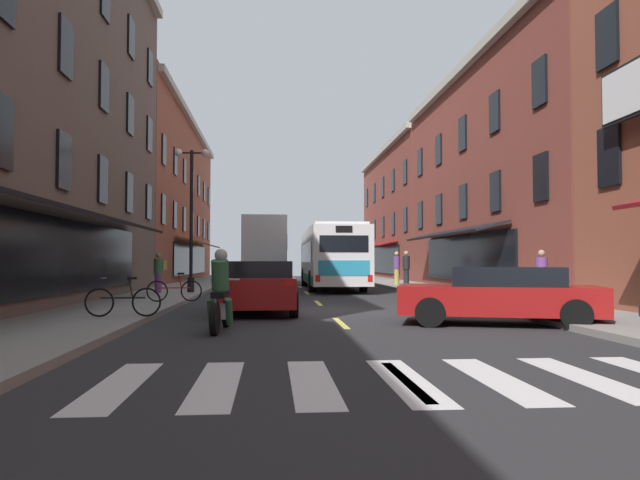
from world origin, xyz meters
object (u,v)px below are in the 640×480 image
transit_bus (331,257)px  bicycle_mid (123,301)px  sedan_far (264,271)px  motorcycle_rider (221,296)px  pedestrian_near (159,272)px  bicycle_near (174,290)px  pedestrian_mid (406,268)px  pedestrian_rear (397,267)px  pedestrian_far (542,275)px  sedan_near (260,286)px  street_lamp_twin (191,213)px  box_truck (264,252)px  sedan_mid (500,295)px

transit_bus → bicycle_mid: (-6.43, -16.42, -1.14)m
sedan_far → motorcycle_rider: (-0.45, -32.34, 0.01)m
bicycle_mid → pedestrian_near: bearing=96.3°
bicycle_near → motorcycle_rider: bearing=-73.7°
transit_bus → bicycle_mid: transit_bus is taller
pedestrian_mid → pedestrian_rear: pedestrian_rear is taller
pedestrian_far → sedan_near: bearing=132.2°
motorcycle_rider → sedan_far: bearing=89.2°
bicycle_mid → pedestrian_far: size_ratio=1.05×
bicycle_near → bicycle_mid: bearing=-93.7°
motorcycle_rider → street_lamp_twin: street_lamp_twin is taller
pedestrian_mid → pedestrian_far: bearing=71.6°
box_truck → pedestrian_far: bearing=-61.6°
sedan_mid → pedestrian_rear: size_ratio=2.57×
sedan_far → pedestrian_far: size_ratio=2.87×
transit_bus → street_lamp_twin: street_lamp_twin is taller
bicycle_near → pedestrian_near: pedestrian_near is taller
box_truck → bicycle_near: bearing=-99.7°
pedestrian_far → pedestrian_rear: bearing=37.7°
motorcycle_rider → pedestrian_rear: bearing=68.5°
box_truck → bicycle_mid: (-2.97, -20.46, -1.46)m
transit_bus → sedan_near: 14.50m
sedan_near → sedan_mid: bearing=-32.6°
sedan_mid → bicycle_near: sedan_mid is taller
box_truck → pedestrian_mid: (7.20, -4.93, -0.89)m
pedestrian_near → bicycle_near: bearing=159.2°
pedestrian_rear → pedestrian_mid: bearing=171.7°
bicycle_near → sedan_far: bearing=84.4°
sedan_near → bicycle_mid: bearing=-142.5°
sedan_far → street_lamp_twin: street_lamp_twin is taller
bicycle_mid → pedestrian_mid: (10.17, 15.53, 0.57)m
sedan_near → pedestrian_near: bearing=117.3°
bicycle_near → bicycle_mid: same height
pedestrian_near → pedestrian_far: bearing=-152.9°
pedestrian_mid → pedestrian_far: size_ratio=1.10×
bicycle_mid → pedestrian_rear: pedestrian_rear is taller
transit_bus → pedestrian_near: (-7.60, -5.87, -0.65)m
sedan_mid → bicycle_near: bearing=142.6°
sedan_far → pedestrian_mid: pedestrian_mid is taller
pedestrian_rear → bicycle_near: bearing=136.0°
pedestrian_mid → pedestrian_rear: bearing=-118.1°
box_truck → street_lamp_twin: street_lamp_twin is taller
bicycle_near → pedestrian_near: size_ratio=1.06×
transit_bus → pedestrian_far: (5.40, -12.38, -0.66)m
bicycle_near → box_truck: bearing=80.3°
sedan_far → pedestrian_far: pedestrian_far is taller
bicycle_near → pedestrian_mid: bearing=46.6°
sedan_far → pedestrian_rear: pedestrian_rear is taller
sedan_far → motorcycle_rider: size_ratio=2.25×
bicycle_mid → street_lamp_twin: (0.08, 10.82, 2.90)m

